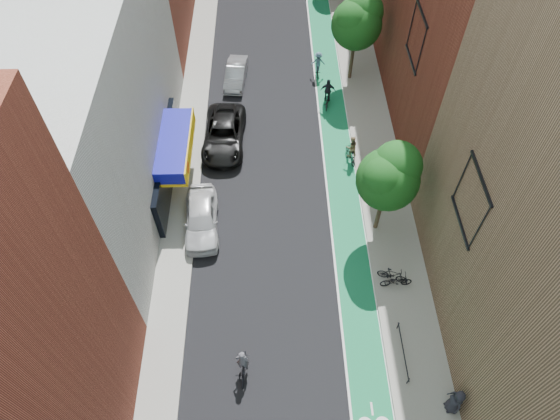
{
  "coord_description": "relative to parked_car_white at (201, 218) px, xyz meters",
  "views": [
    {
      "loc": [
        -0.44,
        -6.99,
        24.04
      ],
      "look_at": [
        -0.02,
        10.34,
        1.5
      ],
      "focal_mm": 32.0,
      "sensor_mm": 36.0,
      "label": 1
    }
  ],
  "objects": [
    {
      "name": "parked_car_silver",
      "position": [
        1.6,
        13.55,
        -0.15
      ],
      "size": [
        1.81,
        4.14,
        1.32
      ],
      "primitive_type": "imported",
      "rotation": [
        0.0,
        0.0,
        -0.1
      ],
      "color": "#9B9FA4",
      "rests_on": "ground"
    },
    {
      "name": "tree_near",
      "position": [
        10.25,
        -0.37,
        3.84
      ],
      "size": [
        3.4,
        3.36,
        6.42
      ],
      "color": "#332619",
      "rests_on": "ground"
    },
    {
      "name": "cyclist_lane_far",
      "position": [
        7.8,
        14.19,
        0.07
      ],
      "size": [
        1.03,
        1.48,
        1.93
      ],
      "rotation": [
        0.0,
        0.0,
        3.13
      ],
      "color": "black",
      "rests_on": "ground"
    },
    {
      "name": "building_left_white",
      "position": [
        -6.4,
        3.61,
        5.19
      ],
      "size": [
        8.0,
        20.0,
        12.0
      ],
      "primitive_type": "cube",
      "color": "silver",
      "rests_on": "ground"
    },
    {
      "name": "sidewalk_left",
      "position": [
        -1.4,
        15.61,
        -0.74
      ],
      "size": [
        2.0,
        68.0,
        0.15
      ],
      "primitive_type": "cube",
      "color": "gray",
      "rests_on": "ground"
    },
    {
      "name": "bike_lane",
      "position": [
        8.6,
        15.61,
        -0.81
      ],
      "size": [
        2.0,
        68.0,
        0.01
      ],
      "primitive_type": "cube",
      "color": "#136F40",
      "rests_on": "ground"
    },
    {
      "name": "parked_car_black",
      "position": [
        1.01,
        6.96,
        -0.02
      ],
      "size": [
        2.88,
        5.84,
        1.6
      ],
      "primitive_type": "imported",
      "rotation": [
        0.0,
        0.0,
        -0.04
      ],
      "color": "black",
      "rests_on": "ground"
    },
    {
      "name": "cyclist_lead",
      "position": [
        2.6,
        -8.76,
        -0.12
      ],
      "size": [
        0.72,
        1.84,
        2.08
      ],
      "rotation": [
        0.0,
        0.0,
        3.09
      ],
      "color": "black",
      "rests_on": "ground"
    },
    {
      "name": "sidewalk_right",
      "position": [
        11.1,
        15.61,
        -0.74
      ],
      "size": [
        3.0,
        68.0,
        0.15
      ],
      "primitive_type": "cube",
      "color": "gray",
      "rests_on": "ground"
    },
    {
      "name": "parked_bike_mid",
      "position": [
        10.55,
        -3.97,
        -0.16
      ],
      "size": [
        1.72,
        1.04,
        1.0
      ],
      "primitive_type": "imported",
      "rotation": [
        0.0,
        0.0,
        1.2
      ],
      "color": "black",
      "rests_on": "sidewalk_right"
    },
    {
      "name": "ground",
      "position": [
        4.6,
        -10.39,
        -0.81
      ],
      "size": [
        160.0,
        160.0,
        0.0
      ],
      "primitive_type": "plane",
      "color": "black",
      "rests_on": "ground"
    },
    {
      "name": "parked_car_white",
      "position": [
        0.0,
        0.0,
        0.0
      ],
      "size": [
        2.23,
        4.9,
        1.63
      ],
      "primitive_type": "imported",
      "rotation": [
        0.0,
        0.0,
        0.07
      ],
      "color": "silver",
      "rests_on": "ground"
    },
    {
      "name": "tree_mid",
      "position": [
        10.25,
        13.63,
        4.07
      ],
      "size": [
        3.55,
        3.53,
        6.74
      ],
      "color": "#332619",
      "rests_on": "ground"
    },
    {
      "name": "parked_bike_far",
      "position": [
        10.69,
        -4.31,
        -0.21
      ],
      "size": [
        1.76,
        0.69,
        0.91
      ],
      "primitive_type": "imported",
      "rotation": [
        0.0,
        0.0,
        1.62
      ],
      "color": "black",
      "rests_on": "sidewalk_right"
    },
    {
      "name": "cyclist_lane_mid",
      "position": [
        8.25,
        10.69,
        0.02
      ],
      "size": [
        1.12,
        1.79,
        2.16
      ],
      "rotation": [
        0.0,
        0.0,
        2.97
      ],
      "color": "black",
      "rests_on": "ground"
    },
    {
      "name": "pedestrian",
      "position": [
        12.2,
        -10.76,
        0.28
      ],
      "size": [
        0.71,
        0.99,
        1.89
      ],
      "primitive_type": "imported",
      "rotation": [
        0.0,
        0.0,
        -1.45
      ],
      "color": "#22222A",
      "rests_on": "sidewalk_right"
    },
    {
      "name": "cyclist_lane_near",
      "position": [
        9.3,
        5.18,
        -0.0
      ],
      "size": [
        0.89,
        1.78,
        1.95
      ],
      "rotation": [
        0.0,
        0.0,
        3.36
      ],
      "color": "black",
      "rests_on": "ground"
    }
  ]
}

